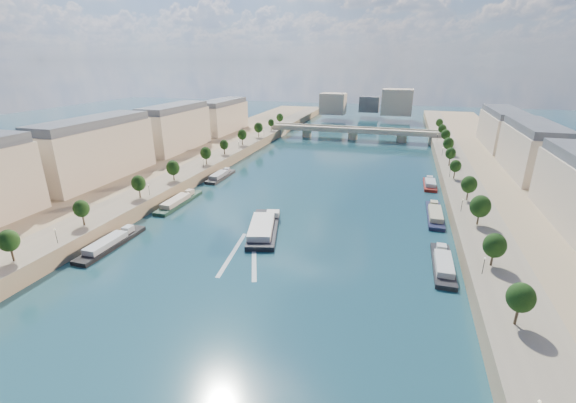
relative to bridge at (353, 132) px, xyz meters
The scene contains 17 objects.
ground 121.44m from the bridge, 90.00° to the right, with size 700.00×700.00×0.00m, color #0C2D35.
quay_left 141.11m from the bridge, 120.69° to the right, with size 44.00×520.00×5.00m, color #9E8460.
quay_right 141.11m from the bridge, 59.31° to the right, with size 44.00×520.00×5.00m, color #9E8460.
pave_left 134.05m from the bridge, 115.16° to the right, with size 14.00×520.00×0.10m, color gray.
pave_right 134.05m from the bridge, 64.84° to the right, with size 14.00×520.00×0.10m, color gray.
trees_left 131.51m from the bridge, 114.75° to the right, with size 4.80×268.80×8.26m.
trees_right 124.29m from the bridge, 63.71° to the right, with size 4.80×268.80×8.26m.
lamps_left 141.46m from the bridge, 111.79° to the right, with size 0.36×200.36×4.28m.
lamps_right 127.66m from the bridge, 65.71° to the right, with size 0.36×200.36×4.28m.
buildings_left 138.95m from the bridge, 127.86° to the right, with size 16.00×226.00×23.20m.
buildings_right 138.95m from the bridge, 52.14° to the right, with size 16.00×226.00×23.20m.
skyline 98.71m from the bridge, 88.14° to the left, with size 79.00×42.00×22.00m.
bridge is the anchor object (origin of this frame).
tour_barge 158.23m from the bridge, 92.47° to the right, with size 15.30×30.19×3.94m.
wake 174.81m from the bridge, 92.23° to the right, with size 14.01×25.93×0.04m.
moored_barges_left 173.98m from the bridge, 105.17° to the right, with size 5.00×153.42×3.60m.
moored_barges_right 167.18m from the bridge, 74.20° to the right, with size 5.00×157.99×3.60m.
Camera 1 is at (32.02, -40.43, 50.58)m, focal length 24.00 mm.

